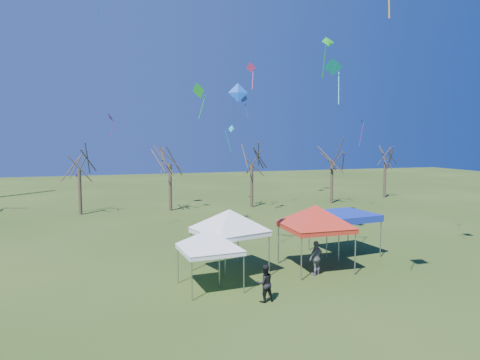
# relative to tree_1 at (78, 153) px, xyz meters

# --- Properties ---
(ground) EXTENTS (140.00, 140.00, 0.00)m
(ground) POSITION_rel_tree_1_xyz_m (10.77, -24.65, -5.79)
(ground) COLOR #2D4516
(ground) RESTS_ON ground
(tree_1) EXTENTS (3.42, 3.42, 7.54)m
(tree_1) POSITION_rel_tree_1_xyz_m (0.00, 0.00, 0.00)
(tree_1) COLOR #3D2D21
(tree_1) RESTS_ON ground
(tree_2) EXTENTS (3.71, 3.71, 8.18)m
(tree_2) POSITION_rel_tree_1_xyz_m (8.40, -0.27, 0.50)
(tree_2) COLOR #3D2D21
(tree_2) RESTS_ON ground
(tree_3) EXTENTS (3.59, 3.59, 7.91)m
(tree_3) POSITION_rel_tree_1_xyz_m (16.80, -0.60, 0.29)
(tree_3) COLOR #3D2D21
(tree_3) RESTS_ON ground
(tree_4) EXTENTS (3.58, 3.58, 7.89)m
(tree_4) POSITION_rel_tree_1_xyz_m (26.12, -0.65, 0.27)
(tree_4) COLOR #3D2D21
(tree_4) RESTS_ON ground
(tree_5) EXTENTS (3.39, 3.39, 7.46)m
(tree_5) POSITION_rel_tree_1_xyz_m (34.49, 1.42, -0.06)
(tree_5) COLOR #3D2D21
(tree_5) RESTS_ON ground
(tent_white_west) EXTENTS (3.74, 3.74, 3.31)m
(tent_white_west) POSITION_rel_tree_1_xyz_m (6.99, -23.02, -3.12)
(tent_white_west) COLOR gray
(tent_white_west) RESTS_ON ground
(tent_white_mid) EXTENTS (4.33, 4.33, 3.96)m
(tent_white_mid) POSITION_rel_tree_1_xyz_m (8.50, -21.15, -2.59)
(tent_white_mid) COLOR gray
(tent_white_mid) RESTS_ON ground
(tent_red) EXTENTS (4.64, 4.64, 4.09)m
(tent_red) POSITION_rel_tree_1_xyz_m (13.16, -21.82, -2.49)
(tent_red) COLOR gray
(tent_red) RESTS_ON ground
(tent_blue) EXTENTS (3.62, 3.62, 2.57)m
(tent_blue) POSITION_rel_tree_1_xyz_m (16.29, -19.56, -3.43)
(tent_blue) COLOR gray
(tent_blue) RESTS_ON ground
(person_dark) EXTENTS (0.87, 0.71, 1.66)m
(person_dark) POSITION_rel_tree_1_xyz_m (8.87, -25.39, -4.96)
(person_dark) COLOR black
(person_dark) RESTS_ON ground
(person_grey) EXTENTS (1.15, 0.84, 1.81)m
(person_grey) POSITION_rel_tree_1_xyz_m (12.74, -22.76, -4.89)
(person_grey) COLOR slate
(person_grey) RESTS_ON ground
(kite_12) EXTENTS (0.77, 0.96, 3.04)m
(kite_12) POSITION_rel_tree_1_xyz_m (26.45, -5.63, 3.04)
(kite_12) COLOR #6716A0
(kite_12) RESTS_ON ground
(kite_1) EXTENTS (0.93, 0.48, 2.07)m
(kite_1) POSITION_rel_tree_1_xyz_m (8.17, -23.72, 3.34)
(kite_1) COLOR blue
(kite_1) RESTS_ON ground
(kite_13) EXTENTS (0.80, 1.04, 2.37)m
(kite_13) POSITION_rel_tree_1_xyz_m (2.95, -1.83, 3.17)
(kite_13) COLOR #6A18A9
(kite_13) RESTS_ON ground
(kite_11) EXTENTS (1.09, 1.34, 2.75)m
(kite_11) POSITION_rel_tree_1_xyz_m (9.19, -10.56, 4.88)
(kite_11) COLOR green
(kite_11) RESTS_ON ground
(kite_19) EXTENTS (0.89, 0.76, 1.99)m
(kite_19) POSITION_rel_tree_1_xyz_m (14.04, -6.50, 4.71)
(kite_19) COLOR #1535E8
(kite_19) RESTS_ON ground
(kite_18) EXTENTS (0.76, 0.68, 1.80)m
(kite_18) POSITION_rel_tree_1_xyz_m (11.82, -14.84, 5.99)
(kite_18) COLOR #DD3175
(kite_18) RESTS_ON ground
(kite_17) EXTENTS (0.86, 0.57, 2.56)m
(kite_17) POSITION_rel_tree_1_xyz_m (15.78, -18.00, 7.25)
(kite_17) COLOR #189E21
(kite_17) RESTS_ON ground
(kite_27) EXTENTS (1.26, 1.11, 2.53)m
(kite_27) POSITION_rel_tree_1_xyz_m (14.45, -21.08, 5.21)
(kite_27) COLOR #0DC2CC
(kite_27) RESTS_ON ground
(kite_22) EXTENTS (0.91, 0.98, 2.68)m
(kite_22) POSITION_rel_tree_1_xyz_m (14.18, -1.89, 2.19)
(kite_22) COLOR #0DC5C6
(kite_22) RESTS_ON ground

